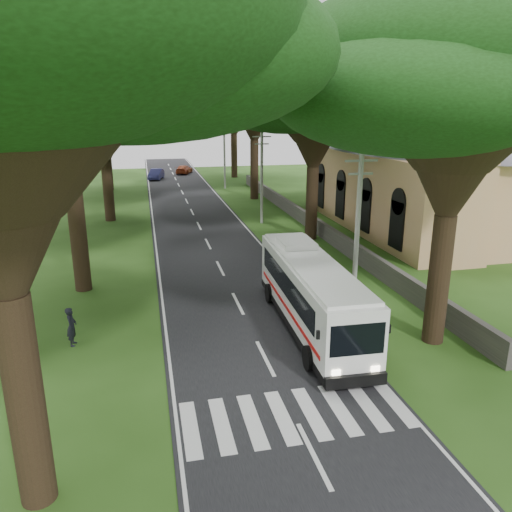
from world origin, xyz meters
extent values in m
plane|color=#264914|center=(0.00, 0.00, 0.00)|extent=(140.00, 140.00, 0.00)
cube|color=black|center=(0.00, 25.00, 0.01)|extent=(8.00, 120.00, 0.04)
cube|color=silver|center=(0.00, -2.00, 0.00)|extent=(8.00, 3.00, 0.01)
cube|color=#383533|center=(9.00, 24.00, 0.60)|extent=(0.35, 50.00, 1.20)
cube|color=tan|center=(18.00, 22.00, 3.20)|extent=(12.00, 22.00, 6.40)
pyramid|color=#595960|center=(18.00, 22.00, 8.60)|extent=(14.00, 24.00, 2.20)
cube|color=tan|center=(15.00, 12.00, 5.00)|extent=(3.00, 3.00, 10.00)
cone|color=#595960|center=(15.00, 12.00, 10.80)|extent=(4.00, 4.00, 1.60)
cylinder|color=gray|center=(5.50, 6.00, 4.00)|extent=(0.24, 0.24, 8.00)
cube|color=gray|center=(5.50, 6.00, 7.40)|extent=(1.60, 0.10, 0.10)
cube|color=gray|center=(5.50, 6.00, 6.80)|extent=(1.20, 0.10, 0.10)
cylinder|color=gray|center=(5.50, 26.00, 4.00)|extent=(0.24, 0.24, 8.00)
cube|color=gray|center=(5.50, 26.00, 7.40)|extent=(1.60, 0.10, 0.10)
cube|color=gray|center=(5.50, 26.00, 6.80)|extent=(1.20, 0.10, 0.10)
cylinder|color=gray|center=(5.50, 46.00, 4.00)|extent=(0.24, 0.24, 8.00)
cube|color=gray|center=(5.50, 46.00, 7.40)|extent=(1.60, 0.10, 0.10)
cube|color=gray|center=(5.50, 46.00, 6.80)|extent=(1.20, 0.10, 0.10)
cylinder|color=black|center=(-7.50, -4.00, 2.83)|extent=(0.90, 0.90, 5.66)
cylinder|color=black|center=(-8.00, 12.00, 2.89)|extent=(0.90, 0.90, 5.78)
cone|color=black|center=(-8.00, 12.00, 7.68)|extent=(3.20, 3.20, 3.80)
ellipsoid|color=black|center=(-8.00, 12.00, 11.85)|extent=(14.80, 14.80, 6.22)
cylinder|color=black|center=(-7.50, 30.00, 2.65)|extent=(0.90, 0.90, 5.29)
cone|color=black|center=(-7.50, 30.00, 7.19)|extent=(3.20, 3.20, 3.80)
ellipsoid|color=black|center=(-7.50, 30.00, 10.77)|extent=(15.81, 15.81, 6.64)
cylinder|color=black|center=(-8.50, 48.00, 2.78)|extent=(0.90, 0.90, 5.55)
cone|color=black|center=(-8.50, 48.00, 7.45)|extent=(3.20, 3.20, 3.80)
ellipsoid|color=black|center=(-8.50, 48.00, 11.34)|extent=(13.76, 13.76, 5.78)
cylinder|color=black|center=(7.50, 2.00, 2.79)|extent=(0.90, 0.90, 5.57)
cone|color=black|center=(7.50, 2.00, 7.47)|extent=(3.20, 3.20, 3.80)
ellipsoid|color=black|center=(7.50, 2.00, 11.38)|extent=(14.06, 14.06, 5.91)
cylinder|color=black|center=(8.00, 20.00, 2.75)|extent=(0.90, 0.90, 5.49)
cone|color=black|center=(8.00, 20.00, 7.39)|extent=(3.20, 3.20, 3.80)
ellipsoid|color=black|center=(8.00, 20.00, 11.20)|extent=(13.60, 13.60, 5.71)
cylinder|color=black|center=(7.50, 38.00, 3.17)|extent=(0.90, 0.90, 6.34)
cone|color=black|center=(7.50, 38.00, 8.24)|extent=(3.20, 3.20, 3.80)
ellipsoid|color=black|center=(7.50, 38.00, 13.08)|extent=(16.12, 16.12, 6.77)
cylinder|color=black|center=(8.50, 56.00, 2.99)|extent=(0.90, 0.90, 5.98)
cone|color=black|center=(8.50, 56.00, 7.88)|extent=(3.20, 3.20, 3.80)
ellipsoid|color=black|center=(8.50, 56.00, 12.29)|extent=(15.71, 15.71, 6.60)
cube|color=white|center=(2.70, 4.37, 1.75)|extent=(2.61, 11.00, 2.69)
cube|color=black|center=(2.71, 4.64, 2.14)|extent=(2.61, 9.00, 1.00)
cube|color=black|center=(2.70, 4.37, 0.46)|extent=(2.65, 11.04, 0.32)
cube|color=red|center=(2.70, 4.37, 1.14)|extent=(2.63, 9.91, 0.16)
cube|color=white|center=(2.70, 4.37, 3.15)|extent=(2.41, 10.45, 0.16)
cylinder|color=black|center=(1.45, 0.76, 0.50)|extent=(0.35, 1.01, 1.00)
cylinder|color=black|center=(3.73, 0.69, 0.50)|extent=(0.35, 1.01, 1.00)
cylinder|color=black|center=(1.67, 7.86, 0.50)|extent=(0.35, 1.01, 1.00)
cylinder|color=black|center=(3.94, 7.79, 0.50)|extent=(0.35, 1.01, 1.00)
imported|color=navy|center=(-2.64, 56.05, 0.76)|extent=(2.51, 4.64, 1.45)
imported|color=#933515|center=(1.69, 61.44, 0.67)|extent=(3.16, 4.76, 1.28)
imported|color=black|center=(-7.72, 4.98, 0.86)|extent=(0.44, 0.64, 1.71)
camera|label=1|loc=(-4.33, -15.62, 9.77)|focal=35.00mm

